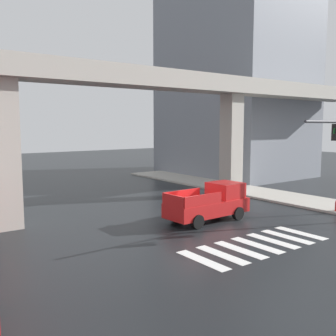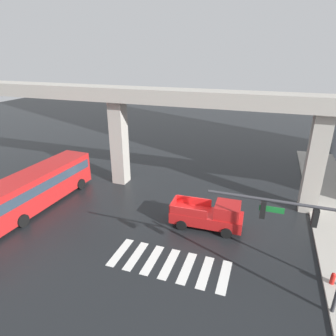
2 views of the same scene
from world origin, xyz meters
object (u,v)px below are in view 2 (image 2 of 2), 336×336
traffic_signal_mast (309,231)px  fire_hydrant (333,279)px  pickup_truck (211,215)px  city_bus (37,186)px

traffic_signal_mast → fire_hydrant: 4.86m
pickup_truck → fire_hydrant: (7.39, -3.41, -0.56)m
traffic_signal_mast → fire_hydrant: size_ratio=7.64×
pickup_truck → fire_hydrant: pickup_truck is taller
pickup_truck → city_bus: 14.09m
fire_hydrant → pickup_truck: bearing=155.2°
city_bus → fire_hydrant: size_ratio=12.80×
city_bus → traffic_signal_mast: size_ratio=1.68×
fire_hydrant → traffic_signal_mast: bearing=-134.4°
traffic_signal_mast → fire_hydrant: (1.98, 2.02, -3.95)m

